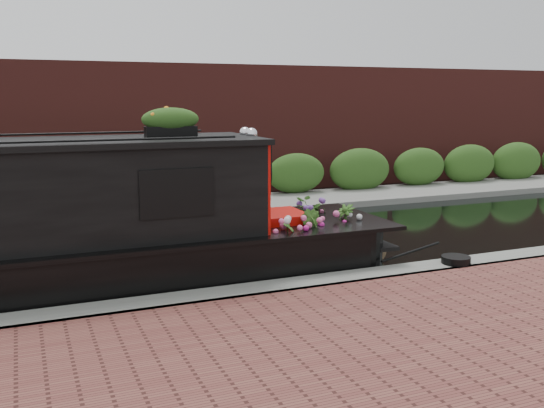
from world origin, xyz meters
name	(u,v)px	position (x,y,z in m)	size (l,w,h in m)	color
ground	(200,252)	(0.00, 0.00, 0.00)	(80.00, 80.00, 0.00)	black
near_bank_coping	(262,304)	(0.00, -3.30, 0.00)	(40.00, 0.60, 0.50)	slate
far_bank_path	(155,214)	(0.00, 4.20, 0.00)	(40.00, 2.40, 0.34)	slate
far_hedge	(148,208)	(0.00, 5.10, 0.00)	(40.00, 1.10, 2.80)	#2D541C
far_brick_wall	(134,197)	(0.00, 7.20, 0.00)	(40.00, 1.00, 8.00)	#59221E
rope_fender	(372,250)	(2.84, -1.78, 0.18)	(0.35, 0.35, 0.41)	brown
coiled_mooring_rope	(456,260)	(3.49, -3.34, 0.31)	(0.48, 0.48, 0.12)	black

